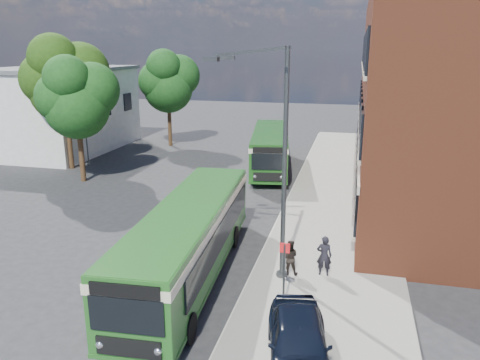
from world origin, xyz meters
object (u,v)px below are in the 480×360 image
(bus_rear, at_px, (270,146))
(parked_car, at_px, (299,342))
(street_lamp, at_px, (275,162))
(bus_front, at_px, (189,235))

(bus_rear, bearing_deg, parked_car, -77.64)
(bus_rear, height_order, parked_car, bus_rear)
(street_lamp, xyz_separation_m, parked_car, (1.66, -5.26, -3.90))
(bus_rear, xyz_separation_m, parked_car, (4.89, -22.31, -0.94))
(parked_car, bearing_deg, street_lamp, 96.82)
(street_lamp, bearing_deg, parked_car, -72.46)
(bus_front, xyz_separation_m, bus_rear, (0.02, 17.75, -0.00))
(bus_front, distance_m, bus_rear, 17.75)
(street_lamp, height_order, bus_front, street_lamp)
(bus_front, relative_size, parked_car, 2.86)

